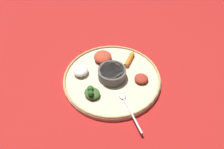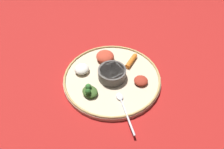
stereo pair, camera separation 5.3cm
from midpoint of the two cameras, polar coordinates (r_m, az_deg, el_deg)
name	(u,v)px [view 2 (the right image)]	position (r m, az deg, el deg)	size (l,w,h in m)	color
ground_plane	(112,80)	(0.83, 1.83, -1.53)	(2.40, 2.40, 0.00)	maroon
platter	(112,79)	(0.82, 1.84, -1.16)	(0.37, 0.37, 0.02)	#C6B293
platter_rim	(112,77)	(0.81, 1.86, -0.65)	(0.36, 0.36, 0.01)	tan
center_bowl	(112,73)	(0.80, 1.89, 0.27)	(0.10, 0.10, 0.04)	#4C4742
spoon	(123,106)	(0.73, 5.08, -8.31)	(0.17, 0.03, 0.01)	silver
greens_pile	(90,91)	(0.75, -3.93, -4.46)	(0.08, 0.07, 0.04)	#385623
carrot_near_spoon	(132,60)	(0.87, 7.00, 3.73)	(0.08, 0.07, 0.02)	orange
mound_beet	(141,81)	(0.80, 9.53, -1.68)	(0.05, 0.05, 0.02)	maroon
mound_berbere_red	(105,56)	(0.87, -0.11, 4.76)	(0.07, 0.07, 0.03)	#B73D28
mound_rice_white	(82,69)	(0.83, -6.19, 1.39)	(0.06, 0.06, 0.03)	silver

